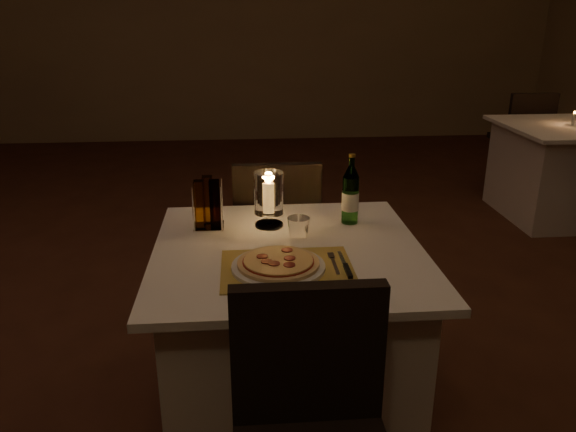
{
  "coord_description": "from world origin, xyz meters",
  "views": [
    {
      "loc": [
        0.1,
        -2.2,
        1.57
      ],
      "look_at": [
        0.26,
        -0.27,
        0.86
      ],
      "focal_mm": 35.0,
      "sensor_mm": 36.0,
      "label": 1
    }
  ],
  "objects": [
    {
      "name": "cruet_caddy",
      "position": [
        -0.04,
        -0.06,
        0.84
      ],
      "size": [
        0.12,
        0.12,
        0.21
      ],
      "color": "white",
      "rests_on": "main_table"
    },
    {
      "name": "neighbor_candle_right",
      "position": [
        2.65,
        1.89,
        0.79
      ],
      "size": [
        0.03,
        0.03,
        0.11
      ],
      "color": "white",
      "rests_on": "neighbor_table_right"
    },
    {
      "name": "pizza",
      "position": [
        0.21,
        -0.47,
        0.77
      ],
      "size": [
        0.28,
        0.28,
        0.02
      ],
      "color": "#D8B77F",
      "rests_on": "plate"
    },
    {
      "name": "tumbler",
      "position": [
        0.31,
        -0.2,
        0.78
      ],
      "size": [
        0.09,
        0.09,
        0.09
      ],
      "primitive_type": null,
      "color": "white",
      "rests_on": "main_table"
    },
    {
      "name": "neighbor_chair_rb",
      "position": [
        2.65,
        2.6,
        0.55
      ],
      "size": [
        0.42,
        0.42,
        0.9
      ],
      "color": "black",
      "rests_on": "ground"
    },
    {
      "name": "knife",
      "position": [
        0.44,
        -0.5,
        0.75
      ],
      "size": [
        0.02,
        0.22,
        0.01
      ],
      "color": "black",
      "rests_on": "placemat"
    },
    {
      "name": "neighbor_table_right",
      "position": [
        2.65,
        1.89,
        0.37
      ],
      "size": [
        1.0,
        1.0,
        0.74
      ],
      "color": "white",
      "rests_on": "ground"
    },
    {
      "name": "wall_back",
      "position": [
        0.0,
        5.01,
        1.5
      ],
      "size": [
        8.0,
        0.02,
        3.0
      ],
      "primitive_type": "cube",
      "color": "#957C57",
      "rests_on": "ground"
    },
    {
      "name": "floor",
      "position": [
        0.0,
        0.0,
        -0.01
      ],
      "size": [
        8.0,
        10.0,
        0.02
      ],
      "primitive_type": "cube",
      "color": "#492417",
      "rests_on": "ground"
    },
    {
      "name": "hurricane_candle",
      "position": [
        0.2,
        -0.06,
        0.87
      ],
      "size": [
        0.12,
        0.12,
        0.23
      ],
      "color": "white",
      "rests_on": "main_table"
    },
    {
      "name": "fork",
      "position": [
        0.41,
        -0.44,
        0.75
      ],
      "size": [
        0.02,
        0.18,
        0.0
      ],
      "color": "silver",
      "rests_on": "placemat"
    },
    {
      "name": "chair_near",
      "position": [
        0.26,
        -1.01,
        0.55
      ],
      "size": [
        0.42,
        0.42,
        0.9
      ],
      "color": "black",
      "rests_on": "ground"
    },
    {
      "name": "main_table",
      "position": [
        0.26,
        -0.29,
        0.37
      ],
      "size": [
        1.0,
        1.0,
        0.74
      ],
      "color": "white",
      "rests_on": "ground"
    },
    {
      "name": "water_bottle",
      "position": [
        0.54,
        -0.04,
        0.86
      ],
      "size": [
        0.07,
        0.07,
        0.29
      ],
      "color": "#66A75A",
      "rests_on": "main_table"
    },
    {
      "name": "plate",
      "position": [
        0.21,
        -0.47,
        0.75
      ],
      "size": [
        0.32,
        0.32,
        0.01
      ],
      "primitive_type": "cylinder",
      "color": "white",
      "rests_on": "placemat"
    },
    {
      "name": "chair_far",
      "position": [
        0.26,
        0.42,
        0.55
      ],
      "size": [
        0.42,
        0.42,
        0.9
      ],
      "color": "black",
      "rests_on": "ground"
    },
    {
      "name": "placemat",
      "position": [
        0.24,
        -0.47,
        0.74
      ],
      "size": [
        0.45,
        0.34,
        0.0
      ],
      "primitive_type": "cube",
      "color": "#B7973F",
      "rests_on": "main_table"
    }
  ]
}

